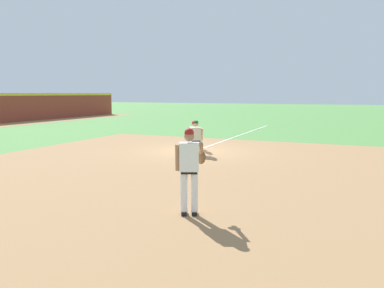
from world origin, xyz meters
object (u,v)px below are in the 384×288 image
(baserunner, at_px, (196,136))
(first_base_bag, at_px, (195,150))
(baseball, at_px, (187,175))
(first_baseman, at_px, (194,134))
(pitcher, at_px, (190,166))

(baserunner, bearing_deg, first_base_bag, 25.76)
(baseball, distance_m, first_baseman, 5.69)
(baseball, xyz_separation_m, baserunner, (3.94, 1.36, 0.76))
(baseball, xyz_separation_m, pitcher, (-3.39, -1.62, 1.02))
(first_base_bag, xyz_separation_m, pitcher, (-8.20, -3.40, 1.01))
(baserunner, bearing_deg, baseball, -160.97)
(first_base_bag, height_order, pitcher, pitcher)
(pitcher, height_order, first_baseman, pitcher)
(first_base_bag, distance_m, baserunner, 1.22)
(pitcher, bearing_deg, first_base_bag, 22.52)
(first_baseman, bearing_deg, first_base_bag, -153.13)
(baserunner, bearing_deg, pitcher, -157.88)
(pitcher, distance_m, first_baseman, 9.40)
(first_base_bag, distance_m, baseball, 5.13)
(pitcher, height_order, baserunner, pitcher)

